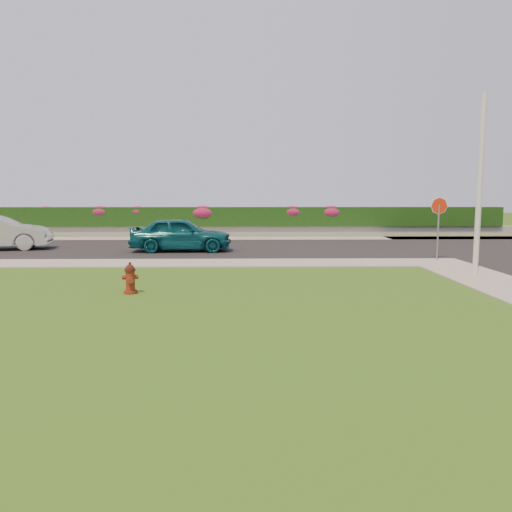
{
  "coord_description": "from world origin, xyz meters",
  "views": [
    {
      "loc": [
        0.28,
        -8.33,
        2.38
      ],
      "look_at": [
        0.49,
        3.77,
        0.9
      ],
      "focal_mm": 35.0,
      "sensor_mm": 36.0,
      "label": 1
    }
  ],
  "objects_px": {
    "fire_hydrant": "(130,279)",
    "stop_sign": "(439,214)",
    "utility_pole": "(480,186)",
    "sedan_teal": "(181,234)"
  },
  "relations": [
    {
      "from": "fire_hydrant",
      "to": "stop_sign",
      "type": "xyz_separation_m",
      "value": [
        9.78,
        5.98,
        1.33
      ]
    },
    {
      "from": "utility_pole",
      "to": "stop_sign",
      "type": "relative_size",
      "value": 2.29
    },
    {
      "from": "sedan_teal",
      "to": "stop_sign",
      "type": "relative_size",
      "value": 1.82
    },
    {
      "from": "fire_hydrant",
      "to": "sedan_teal",
      "type": "relative_size",
      "value": 0.18
    },
    {
      "from": "sedan_teal",
      "to": "utility_pole",
      "type": "bearing_deg",
      "value": -125.09
    },
    {
      "from": "fire_hydrant",
      "to": "sedan_teal",
      "type": "height_order",
      "value": "sedan_teal"
    },
    {
      "from": "utility_pole",
      "to": "stop_sign",
      "type": "height_order",
      "value": "utility_pole"
    },
    {
      "from": "sedan_teal",
      "to": "stop_sign",
      "type": "distance_m",
      "value": 10.2
    },
    {
      "from": "sedan_teal",
      "to": "utility_pole",
      "type": "distance_m",
      "value": 11.64
    },
    {
      "from": "fire_hydrant",
      "to": "utility_pole",
      "type": "relative_size",
      "value": 0.14
    }
  ]
}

